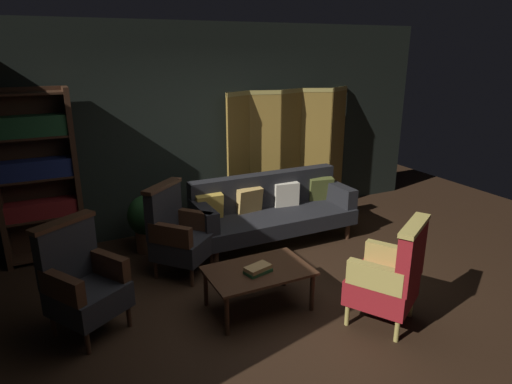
# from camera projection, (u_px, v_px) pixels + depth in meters

# --- Properties ---
(ground_plane) EXTENTS (10.00, 10.00, 0.00)m
(ground_plane) POSITION_uv_depth(u_px,v_px,m) (291.00, 303.00, 4.53)
(ground_plane) COLOR black
(back_wall) EXTENTS (7.20, 0.10, 2.80)m
(back_wall) POSITION_uv_depth(u_px,v_px,m) (203.00, 128.00, 6.19)
(back_wall) COLOR black
(back_wall) RESTS_ON ground_plane
(folding_screen) EXTENTS (2.14, 0.26, 1.90)m
(folding_screen) POSITION_uv_depth(u_px,v_px,m) (290.00, 151.00, 6.70)
(folding_screen) COLOR olive
(folding_screen) RESTS_ON ground_plane
(bookshelf) EXTENTS (0.90, 0.32, 2.05)m
(bookshelf) POSITION_uv_depth(u_px,v_px,m) (36.00, 173.00, 5.16)
(bookshelf) COLOR #382114
(bookshelf) RESTS_ON ground_plane
(velvet_couch) EXTENTS (2.12, 0.78, 0.88)m
(velvet_couch) POSITION_uv_depth(u_px,v_px,m) (271.00, 208.00, 5.86)
(velvet_couch) COLOR #382114
(velvet_couch) RESTS_ON ground_plane
(coffee_table) EXTENTS (1.00, 0.64, 0.42)m
(coffee_table) POSITION_uv_depth(u_px,v_px,m) (258.00, 274.00, 4.33)
(coffee_table) COLOR #382114
(coffee_table) RESTS_ON ground_plane
(armchair_gilt_accent) EXTENTS (0.79, 0.79, 1.04)m
(armchair_gilt_accent) POSITION_uv_depth(u_px,v_px,m) (390.00, 276.00, 4.05)
(armchair_gilt_accent) COLOR tan
(armchair_gilt_accent) RESTS_ON ground_plane
(armchair_wing_left) EXTENTS (0.80, 0.79, 1.04)m
(armchair_wing_left) POSITION_uv_depth(u_px,v_px,m) (82.00, 281.00, 3.96)
(armchair_wing_left) COLOR #382114
(armchair_wing_left) RESTS_ON ground_plane
(armchair_wing_right) EXTENTS (0.82, 0.81, 1.04)m
(armchair_wing_right) POSITION_uv_depth(u_px,v_px,m) (178.00, 233.00, 5.00)
(armchair_wing_right) COLOR #382114
(armchair_wing_right) RESTS_ON ground_plane
(potted_plant) EXTENTS (0.44, 0.44, 0.73)m
(potted_plant) POSITION_uv_depth(u_px,v_px,m) (146.00, 220.00, 5.56)
(potted_plant) COLOR brown
(potted_plant) RESTS_ON ground_plane
(book_green_cloth) EXTENTS (0.28, 0.20, 0.03)m
(book_green_cloth) POSITION_uv_depth(u_px,v_px,m) (258.00, 271.00, 4.25)
(book_green_cloth) COLOR #1E4C28
(book_green_cloth) RESTS_ON coffee_table
(book_tan_leather) EXTENTS (0.28, 0.20, 0.04)m
(book_tan_leather) POSITION_uv_depth(u_px,v_px,m) (258.00, 268.00, 4.24)
(book_tan_leather) COLOR #9E7A47
(book_tan_leather) RESTS_ON book_green_cloth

